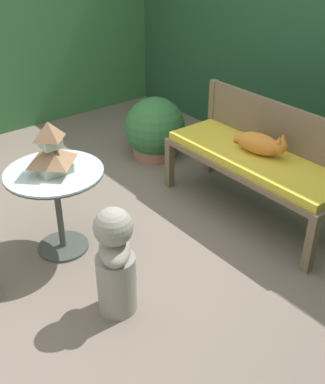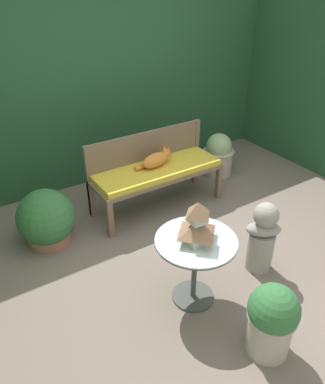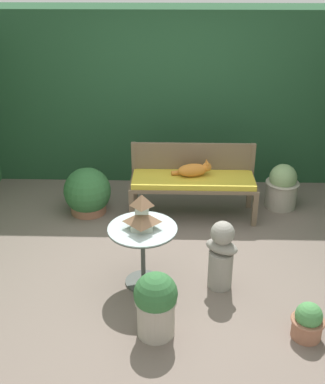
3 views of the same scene
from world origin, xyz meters
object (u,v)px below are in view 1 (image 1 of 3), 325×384
object	(u,v)px
cat	(261,144)
garden_bust	(115,262)
potted_plant_bench_right	(155,131)
patio_table	(56,189)
pagoda_birdhouse	(51,151)
garden_bench	(255,163)

from	to	relation	value
cat	garden_bust	distance (m)	1.49
potted_plant_bench_right	cat	bearing A→B (deg)	-0.47
patio_table	potted_plant_bench_right	xyz separation A→B (m)	(-0.78, 1.43, -0.23)
patio_table	potted_plant_bench_right	bearing A→B (deg)	118.64
pagoda_birdhouse	patio_table	bearing A→B (deg)	0.00
cat	garden_bust	world-z (taller)	cat
garden_bench	garden_bust	bearing A→B (deg)	-80.76
garden_bench	garden_bust	distance (m)	1.44
patio_table	potted_plant_bench_right	world-z (taller)	patio_table
patio_table	garden_bust	xyz separation A→B (m)	(0.74, -0.03, -0.13)
cat	garden_bench	bearing A→B (deg)	-110.97
cat	patio_table	world-z (taller)	cat
cat	pagoda_birdhouse	bearing A→B (deg)	-121.40
cat	pagoda_birdhouse	xyz separation A→B (m)	(-0.52, -1.42, 0.17)
garden_bust	pagoda_birdhouse	bearing A→B (deg)	-151.69
garden_bench	pagoda_birdhouse	bearing A→B (deg)	-110.23
cat	patio_table	size ratio (longest dim) A/B	0.73
garden_bench	patio_table	world-z (taller)	patio_table
cat	potted_plant_bench_right	size ratio (longest dim) A/B	0.83
patio_table	potted_plant_bench_right	distance (m)	1.65
garden_bust	patio_table	bearing A→B (deg)	-151.69
potted_plant_bench_right	garden_bust	bearing A→B (deg)	-43.77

